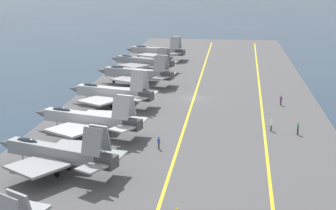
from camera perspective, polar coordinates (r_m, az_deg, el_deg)
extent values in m
plane|color=#23384C|center=(93.78, 2.88, 0.53)|extent=(2000.00, 2000.00, 0.00)
cube|color=#4C4C4F|center=(93.73, 2.88, 0.65)|extent=(173.43, 43.77, 0.40)
cube|color=yellow|center=(93.62, 10.25, 0.55)|extent=(156.05, 4.11, 0.01)
cube|color=yellow|center=(93.68, 2.88, 0.77)|extent=(156.09, 0.36, 0.01)
cube|color=gray|center=(59.86, -12.62, -5.10)|extent=(5.37, 11.96, 1.58)
cone|color=#5B5E60|center=(64.30, -17.56, -4.07)|extent=(2.15, 2.65, 1.50)
cube|color=#38383A|center=(55.88, -6.78, -6.27)|extent=(2.35, 2.44, 1.34)
ellipsoid|color=#232D38|center=(61.89, -15.34, -3.89)|extent=(1.77, 3.06, 0.87)
cube|color=gray|center=(57.41, -14.31, -6.61)|extent=(7.07, 7.12, 0.28)
cube|color=gray|center=(62.26, -10.41, -4.72)|extent=(5.45, 5.62, 0.28)
cube|color=gray|center=(55.15, -8.46, -4.07)|extent=(1.61, 2.46, 2.99)
cube|color=gray|center=(56.45, -7.51, -3.60)|extent=(1.61, 2.46, 2.99)
cube|color=gray|center=(54.43, -8.46, -6.90)|extent=(3.55, 3.35, 0.20)
cube|color=gray|center=(57.86, -6.02, -5.51)|extent=(3.11, 2.69, 0.20)
cylinder|color=#B2B2B7|center=(63.16, -15.76, -5.80)|extent=(0.16, 0.16, 1.61)
cylinder|color=black|center=(63.33, -15.73, -6.23)|extent=(0.40, 0.64, 0.60)
cylinder|color=#B2B2B7|center=(58.88, -12.25, -7.07)|extent=(0.16, 0.16, 1.61)
cylinder|color=black|center=(59.06, -12.23, -7.53)|extent=(0.40, 0.64, 0.60)
cylinder|color=#B2B2B7|center=(60.51, -10.97, -6.41)|extent=(0.16, 0.16, 1.61)
cylinder|color=black|center=(60.68, -10.95, -6.85)|extent=(0.40, 0.64, 0.60)
cube|color=#A8AAAF|center=(72.74, -9.20, -1.48)|extent=(5.15, 12.68, 1.60)
cone|color=#5B5E60|center=(76.90, -13.86, -0.86)|extent=(2.14, 2.74, 1.52)
cube|color=#38383A|center=(69.06, -3.89, -2.19)|extent=(2.35, 2.50, 1.36)
ellipsoid|color=#232D38|center=(74.66, -11.73, -0.58)|extent=(1.72, 3.22, 0.88)
cube|color=#A8AAAF|center=(69.83, -10.45, -2.66)|extent=(7.53, 7.53, 0.28)
cube|color=#A8AAAF|center=(75.55, -7.47, -1.23)|extent=(5.72, 5.74, 0.28)
cube|color=#A8AAAF|center=(68.35, -5.27, -0.35)|extent=(1.58, 2.58, 3.03)
cube|color=#A8AAAF|center=(69.78, -4.61, -0.03)|extent=(1.58, 2.58, 3.03)
cube|color=#A8AAAF|center=(67.44, -5.14, -2.62)|extent=(3.58, 3.41, 0.20)
cube|color=#A8AAAF|center=(71.17, -3.44, -1.68)|extent=(3.05, 2.71, 0.20)
cylinder|color=#B2B2B7|center=(75.77, -12.18, -2.23)|extent=(0.16, 0.16, 1.56)
cylinder|color=black|center=(75.90, -12.16, -2.57)|extent=(0.38, 0.64, 0.60)
cylinder|color=#B2B2B7|center=(71.61, -8.76, -3.04)|extent=(0.16, 0.16, 1.56)
cylinder|color=black|center=(71.76, -8.75, -3.40)|extent=(0.38, 0.64, 0.60)
cylinder|color=#B2B2B7|center=(73.43, -7.83, -2.56)|extent=(0.16, 0.16, 1.56)
cylinder|color=black|center=(73.57, -7.82, -2.92)|extent=(0.38, 0.64, 0.60)
cube|color=#A8AAAF|center=(88.15, -6.55, 1.41)|extent=(4.99, 11.93, 1.71)
cone|color=#5B5E60|center=(91.74, -10.32, 1.78)|extent=(2.19, 2.62, 1.63)
cube|color=#38383A|center=(84.90, -2.39, 0.99)|extent=(2.43, 2.41, 1.45)
ellipsoid|color=#232D38|center=(89.80, -8.58, 2.11)|extent=(1.72, 3.05, 0.94)
cube|color=#A8AAAF|center=(85.04, -7.52, 0.51)|extent=(7.39, 7.25, 0.28)
cube|color=#A8AAAF|center=(91.16, -5.19, 1.52)|extent=(5.75, 5.38, 0.28)
cube|color=#A8AAAF|center=(84.12, -3.47, 2.63)|extent=(1.61, 2.45, 3.34)
cube|color=#A8AAAF|center=(85.70, -2.93, 2.86)|extent=(1.61, 2.45, 3.34)
cube|color=#A8AAAF|center=(83.15, -3.37, 0.69)|extent=(3.51, 3.26, 0.20)
cube|color=#A8AAAF|center=(87.09, -2.04, 1.34)|extent=(3.03, 2.55, 0.20)
cylinder|color=#B2B2B7|center=(90.76, -8.96, 0.66)|extent=(0.16, 0.16, 1.52)
cylinder|color=black|center=(90.87, -8.95, 0.38)|extent=(0.38, 0.64, 0.60)
cylinder|color=#B2B2B7|center=(86.93, -6.22, 0.14)|extent=(0.16, 0.16, 1.52)
cylinder|color=black|center=(87.04, -6.22, -0.15)|extent=(0.38, 0.64, 0.60)
cylinder|color=#B2B2B7|center=(88.95, -5.47, 0.49)|extent=(0.16, 0.16, 1.52)
cylinder|color=black|center=(89.06, -5.46, 0.20)|extent=(0.38, 0.64, 0.60)
cube|color=gray|center=(104.64, -3.81, 3.54)|extent=(4.85, 12.46, 1.78)
cone|color=#5B5E60|center=(107.89, -7.28, 3.79)|extent=(2.23, 2.70, 1.69)
cube|color=#38383A|center=(101.73, -0.05, 3.26)|extent=(2.49, 2.46, 1.51)
ellipsoid|color=#232D38|center=(106.14, -5.67, 4.12)|extent=(1.71, 3.17, 0.98)
cube|color=gray|center=(101.60, -4.41, 2.87)|extent=(6.92, 7.08, 0.28)
cube|color=gray|center=(107.57, -2.84, 3.54)|extent=(5.01, 5.42, 0.28)
cube|color=gray|center=(100.93, -0.96, 4.59)|extent=(1.51, 2.51, 3.08)
cube|color=gray|center=(102.63, -0.56, 4.75)|extent=(1.51, 2.51, 3.08)
cube|color=gray|center=(99.83, -0.81, 3.05)|extent=(3.52, 3.30, 0.20)
cube|color=gray|center=(104.00, 0.16, 3.51)|extent=(2.98, 2.57, 0.20)
cylinder|color=#B2B2B7|center=(106.99, -6.03, 2.84)|extent=(0.16, 0.16, 1.51)
cylinder|color=black|center=(107.08, -6.03, 2.60)|extent=(0.36, 0.64, 0.60)
cylinder|color=#B2B2B7|center=(103.33, -3.46, 2.48)|extent=(0.16, 0.16, 1.51)
cylinder|color=black|center=(103.42, -3.46, 2.23)|extent=(0.36, 0.64, 0.60)
cylinder|color=#B2B2B7|center=(105.54, -2.89, 2.74)|extent=(0.16, 0.16, 1.51)
cylinder|color=black|center=(105.63, -2.89, 2.50)|extent=(0.36, 0.64, 0.60)
cube|color=gray|center=(119.47, -3.05, 4.89)|extent=(6.28, 12.21, 1.56)
cone|color=#5B5E60|center=(123.53, -5.92, 5.15)|extent=(2.28, 2.77, 1.48)
cube|color=#38383A|center=(115.64, 0.08, 4.60)|extent=(2.44, 2.57, 1.32)
ellipsoid|color=#232D38|center=(121.44, -4.58, 5.38)|extent=(1.97, 3.16, 0.86)
cube|color=gray|center=(116.58, -3.76, 4.39)|extent=(7.34, 7.41, 0.28)
cube|color=gray|center=(122.10, -2.03, 4.87)|extent=(5.86, 6.15, 0.28)
cube|color=gray|center=(115.27, -0.71, 5.63)|extent=(1.69, 2.52, 2.65)
cube|color=gray|center=(116.67, -0.30, 5.74)|extent=(1.69, 2.52, 2.65)
cube|color=gray|center=(114.03, -0.69, 4.46)|extent=(3.64, 3.52, 0.20)
cube|color=gray|center=(117.76, 0.39, 4.77)|extent=(3.25, 2.94, 0.20)
cylinder|color=#B2B2B7|center=(122.30, -4.89, 4.33)|extent=(0.16, 0.16, 1.59)
cylinder|color=black|center=(122.38, -4.89, 4.10)|extent=(0.43, 0.64, 0.60)
cylinder|color=#B2B2B7|center=(118.16, -2.81, 4.01)|extent=(0.16, 0.16, 1.59)
cylinder|color=black|center=(118.25, -2.80, 3.78)|extent=(0.43, 0.64, 0.60)
cylinder|color=#B2B2B7|center=(119.97, -2.25, 4.18)|extent=(0.16, 0.16, 1.59)
cylinder|color=black|center=(120.06, -2.24, 3.95)|extent=(0.43, 0.64, 0.60)
cube|color=#93999E|center=(136.07, -1.53, 6.02)|extent=(4.79, 12.42, 1.70)
cone|color=#5B5E60|center=(139.05, -4.27, 6.17)|extent=(2.16, 2.68, 1.62)
cube|color=#38383A|center=(133.36, 1.39, 5.85)|extent=(2.41, 2.44, 1.45)
ellipsoid|color=#232D38|center=(137.48, -2.98, 6.43)|extent=(1.67, 3.15, 0.94)
cube|color=#93999E|center=(132.90, -1.95, 5.58)|extent=(7.06, 7.15, 0.28)
cube|color=#93999E|center=(139.10, -0.81, 5.98)|extent=(5.18, 5.42, 0.28)
cube|color=#93999E|center=(132.66, 0.72, 6.87)|extent=(1.52, 2.51, 3.12)
cube|color=#93999E|center=(134.32, 0.99, 6.96)|extent=(1.52, 2.51, 3.12)
cube|color=#93999E|center=(131.45, 0.84, 5.73)|extent=(3.52, 3.30, 0.20)
cube|color=#93999E|center=(135.62, 1.53, 5.99)|extent=(2.98, 2.57, 0.20)
cylinder|color=#B2B2B7|center=(138.18, -3.29, 5.48)|extent=(0.16, 0.16, 1.40)
cylinder|color=black|center=(138.24, -3.29, 5.31)|extent=(0.37, 0.64, 0.60)
cylinder|color=#B2B2B7|center=(134.74, -1.23, 5.27)|extent=(0.16, 0.16, 1.40)
cylinder|color=black|center=(134.80, -1.23, 5.10)|extent=(0.37, 0.64, 0.60)
cylinder|color=#B2B2B7|center=(136.91, -0.84, 5.42)|extent=(0.16, 0.16, 1.40)
cylinder|color=black|center=(136.97, -0.84, 5.25)|extent=(0.37, 0.64, 0.60)
cylinder|color=#4C473D|center=(75.50, 11.36, -2.53)|extent=(0.24, 0.24, 0.83)
cube|color=white|center=(75.31, 11.38, -2.03)|extent=(0.46, 0.44, 0.55)
sphere|color=tan|center=(75.20, 11.40, -1.73)|extent=(0.22, 0.22, 0.22)
sphere|color=white|center=(75.18, 11.40, -1.69)|extent=(0.24, 0.24, 0.24)
cylinder|color=#4C473D|center=(66.64, -1.03, -4.54)|extent=(0.24, 0.24, 0.82)
cube|color=#284CB2|center=(66.42, -1.04, -3.99)|extent=(0.46, 0.41, 0.52)
sphere|color=beige|center=(66.30, -1.04, -3.67)|extent=(0.22, 0.22, 0.22)
sphere|color=#284CB2|center=(66.28, -1.04, -3.62)|extent=(0.24, 0.24, 0.24)
cylinder|color=#383328|center=(90.48, 12.39, 0.24)|extent=(0.24, 0.24, 0.88)
cube|color=purple|center=(90.31, 12.42, 0.70)|extent=(0.39, 0.45, 0.59)
sphere|color=#9E7051|center=(90.21, 12.43, 0.96)|extent=(0.22, 0.22, 0.22)
sphere|color=purple|center=(90.20, 12.43, 0.99)|extent=(0.24, 0.24, 0.24)
sphere|color=tan|center=(46.86, 0.97, -11.53)|extent=(0.22, 0.22, 0.22)
sphere|color=yellow|center=(46.83, 0.97, -11.46)|extent=(0.24, 0.24, 0.24)
cylinder|color=#383328|center=(74.56, 14.18, -2.87)|extent=(0.24, 0.24, 0.92)
cube|color=green|center=(74.35, 14.22, -2.33)|extent=(0.38, 0.26, 0.56)
sphere|color=beige|center=(74.24, 14.24, -2.03)|extent=(0.22, 0.22, 0.22)
sphere|color=green|center=(74.22, 14.24, -1.98)|extent=(0.24, 0.24, 0.24)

